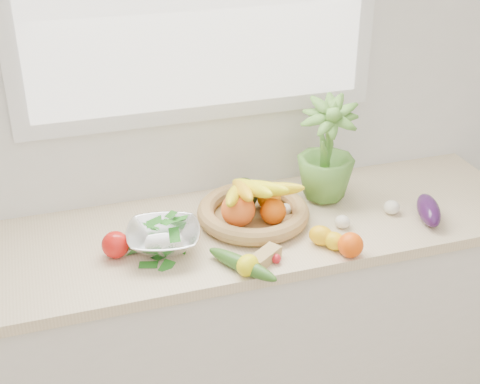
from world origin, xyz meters
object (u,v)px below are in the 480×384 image
object	(u,v)px
fruit_basket	(252,207)
potted_herb	(327,149)
apple	(115,245)
eggplant	(429,210)
colander_with_spinach	(163,234)
cucumber	(242,264)

from	to	relation	value
fruit_basket	potted_herb	bearing A→B (deg)	13.04
apple	eggplant	bearing A→B (deg)	-5.26
colander_with_spinach	apple	bearing A→B (deg)	176.00
cucumber	fruit_basket	xyz separation A→B (m)	(0.13, 0.28, 0.03)
apple	potted_herb	bearing A→B (deg)	10.80
apple	colander_with_spinach	distance (m)	0.16
apple	cucumber	bearing A→B (deg)	-28.91
eggplant	colander_with_spinach	distance (m)	0.94
eggplant	cucumber	bearing A→B (deg)	-172.05
cucumber	potted_herb	world-z (taller)	potted_herb
apple	potted_herb	distance (m)	0.83
eggplant	potted_herb	size ratio (longest dim) A/B	0.52
cucumber	colander_with_spinach	distance (m)	0.28
apple	eggplant	distance (m)	1.09
cucumber	potted_herb	size ratio (longest dim) A/B	0.72
apple	cucumber	size ratio (longest dim) A/B	0.33
eggplant	fruit_basket	size ratio (longest dim) A/B	0.41
apple	eggplant	xyz separation A→B (m)	(1.09, -0.10, -0.01)
eggplant	colander_with_spinach	bearing A→B (deg)	174.53
apple	fruit_basket	size ratio (longest dim) A/B	0.19
potted_herb	colander_with_spinach	bearing A→B (deg)	-165.73
potted_herb	fruit_basket	xyz separation A→B (m)	(-0.31, -0.07, -0.15)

